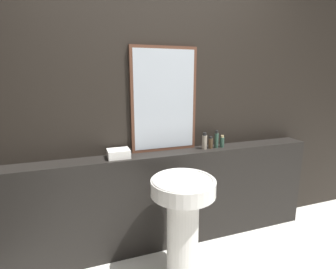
{
  "coord_description": "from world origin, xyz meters",
  "views": [
    {
      "loc": [
        -0.69,
        -0.75,
        1.55
      ],
      "look_at": [
        0.0,
        1.22,
        1.07
      ],
      "focal_mm": 28.0,
      "sensor_mm": 36.0,
      "label": 1
    }
  ],
  "objects_px": {
    "towel_stack": "(119,154)",
    "conditioner_bottle": "(211,143)",
    "body_wash_bottle": "(222,142)",
    "pedestal_sink": "(183,216)",
    "mirror": "(164,100)",
    "lotion_bottle": "(216,140)",
    "shampoo_bottle": "(204,141)"
  },
  "relations": [
    {
      "from": "pedestal_sink",
      "to": "mirror",
      "type": "xyz_separation_m",
      "value": [
        0.03,
        0.54,
        0.81
      ]
    },
    {
      "from": "mirror",
      "to": "lotion_bottle",
      "type": "bearing_deg",
      "value": -10.27
    },
    {
      "from": "mirror",
      "to": "towel_stack",
      "type": "xyz_separation_m",
      "value": [
        -0.43,
        -0.09,
        -0.42
      ]
    },
    {
      "from": "shampoo_bottle",
      "to": "conditioner_bottle",
      "type": "distance_m",
      "value": 0.07
    },
    {
      "from": "shampoo_bottle",
      "to": "conditioner_bottle",
      "type": "bearing_deg",
      "value": 0.0
    },
    {
      "from": "conditioner_bottle",
      "to": "body_wash_bottle",
      "type": "xyz_separation_m",
      "value": [
        0.12,
        -0.0,
        0.0
      ]
    },
    {
      "from": "towel_stack",
      "to": "lotion_bottle",
      "type": "distance_m",
      "value": 0.91
    },
    {
      "from": "pedestal_sink",
      "to": "towel_stack",
      "type": "xyz_separation_m",
      "value": [
        -0.39,
        0.45,
        0.39
      ]
    },
    {
      "from": "lotion_bottle",
      "to": "body_wash_bottle",
      "type": "height_order",
      "value": "lotion_bottle"
    },
    {
      "from": "lotion_bottle",
      "to": "body_wash_bottle",
      "type": "relative_size",
      "value": 1.46
    },
    {
      "from": "mirror",
      "to": "lotion_bottle",
      "type": "height_order",
      "value": "mirror"
    },
    {
      "from": "conditioner_bottle",
      "to": "body_wash_bottle",
      "type": "bearing_deg",
      "value": -0.0
    },
    {
      "from": "conditioner_bottle",
      "to": "lotion_bottle",
      "type": "xyz_separation_m",
      "value": [
        0.06,
        -0.0,
        0.02
      ]
    },
    {
      "from": "pedestal_sink",
      "to": "shampoo_bottle",
      "type": "height_order",
      "value": "shampoo_bottle"
    },
    {
      "from": "conditioner_bottle",
      "to": "lotion_bottle",
      "type": "distance_m",
      "value": 0.06
    },
    {
      "from": "mirror",
      "to": "body_wash_bottle",
      "type": "xyz_separation_m",
      "value": [
        0.54,
        -0.09,
        -0.4
      ]
    },
    {
      "from": "shampoo_bottle",
      "to": "lotion_bottle",
      "type": "distance_m",
      "value": 0.12
    },
    {
      "from": "towel_stack",
      "to": "conditioner_bottle",
      "type": "relative_size",
      "value": 1.59
    },
    {
      "from": "shampoo_bottle",
      "to": "pedestal_sink",
      "type": "bearing_deg",
      "value": -131.15
    },
    {
      "from": "towel_stack",
      "to": "shampoo_bottle",
      "type": "bearing_deg",
      "value": 0.0
    },
    {
      "from": "pedestal_sink",
      "to": "body_wash_bottle",
      "type": "bearing_deg",
      "value": 37.88
    },
    {
      "from": "conditioner_bottle",
      "to": "body_wash_bottle",
      "type": "distance_m",
      "value": 0.12
    },
    {
      "from": "pedestal_sink",
      "to": "body_wash_bottle",
      "type": "xyz_separation_m",
      "value": [
        0.58,
        0.45,
        0.41
      ]
    },
    {
      "from": "shampoo_bottle",
      "to": "body_wash_bottle",
      "type": "relative_size",
      "value": 1.35
    },
    {
      "from": "conditioner_bottle",
      "to": "towel_stack",
      "type": "bearing_deg",
      "value": -180.0
    },
    {
      "from": "mirror",
      "to": "lotion_bottle",
      "type": "xyz_separation_m",
      "value": [
        0.48,
        -0.09,
        -0.37
      ]
    },
    {
      "from": "towel_stack",
      "to": "conditioner_bottle",
      "type": "height_order",
      "value": "conditioner_bottle"
    },
    {
      "from": "conditioner_bottle",
      "to": "shampoo_bottle",
      "type": "bearing_deg",
      "value": -180.0
    },
    {
      "from": "mirror",
      "to": "body_wash_bottle",
      "type": "height_order",
      "value": "mirror"
    },
    {
      "from": "mirror",
      "to": "towel_stack",
      "type": "distance_m",
      "value": 0.6
    },
    {
      "from": "mirror",
      "to": "lotion_bottle",
      "type": "distance_m",
      "value": 0.62
    },
    {
      "from": "towel_stack",
      "to": "shampoo_bottle",
      "type": "distance_m",
      "value": 0.78
    }
  ]
}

